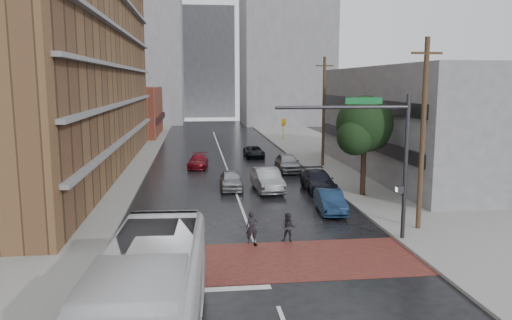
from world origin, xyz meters
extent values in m
plane|color=black|center=(0.00, 0.00, 0.00)|extent=(160.00, 160.00, 0.00)
cube|color=brown|center=(0.00, 0.50, 0.01)|extent=(14.00, 5.00, 0.02)
cube|color=gray|center=(-11.50, 25.00, 0.07)|extent=(9.00, 90.00, 0.15)
cube|color=gray|center=(11.50, 25.00, 0.07)|extent=(9.00, 90.00, 0.15)
cube|color=brown|center=(-14.00, 24.00, 14.00)|extent=(10.00, 44.00, 28.00)
cube|color=brown|center=(-12.00, 54.00, 3.50)|extent=(8.00, 16.00, 7.00)
cube|color=gray|center=(16.50, 20.00, 4.50)|extent=(11.00, 26.00, 9.00)
cube|color=gray|center=(-14.00, 78.00, 16.00)|extent=(18.00, 16.00, 32.00)
cube|color=gray|center=(14.00, 72.00, 18.00)|extent=(16.00, 14.00, 36.00)
cube|color=gray|center=(0.00, 95.00, 12.00)|extent=(12.00, 10.00, 24.00)
cylinder|color=#332319|center=(8.50, 12.00, 2.00)|extent=(0.36, 0.36, 4.00)
sphere|color=black|center=(8.50, 12.00, 5.00)|extent=(3.80, 3.80, 3.80)
sphere|color=black|center=(7.60, 11.20, 4.20)|extent=(2.40, 2.40, 2.40)
sphere|color=black|center=(9.30, 12.80, 4.40)|extent=(2.60, 2.60, 2.60)
cylinder|color=#2D2D33|center=(7.30, 2.50, 3.60)|extent=(0.20, 0.20, 7.20)
cylinder|color=#2D2D33|center=(4.10, 2.50, 6.60)|extent=(6.40, 0.16, 0.16)
imported|color=gold|center=(1.30, 2.50, 5.60)|extent=(0.20, 0.16, 1.00)
cube|color=#0C5926|center=(5.10, 2.50, 6.90)|extent=(1.80, 0.05, 0.30)
cube|color=#2D2D33|center=(7.05, 2.50, 2.60)|extent=(0.30, 0.30, 0.35)
cylinder|color=#473321|center=(8.80, 4.00, 5.00)|extent=(0.26, 0.26, 10.00)
cube|color=#473321|center=(8.80, 4.00, 9.20)|extent=(1.60, 0.12, 0.12)
cylinder|color=#473321|center=(8.80, 24.00, 5.00)|extent=(0.26, 0.26, 10.00)
cube|color=#473321|center=(8.80, 24.00, 9.20)|extent=(1.60, 0.12, 0.12)
imported|color=silver|center=(-4.20, -7.72, 1.66)|extent=(3.43, 12.08, 3.33)
imported|color=black|center=(-0.14, 3.00, 0.80)|extent=(0.62, 0.44, 1.60)
imported|color=black|center=(1.66, 3.00, 0.73)|extent=(0.87, 0.79, 1.45)
imported|color=#9A9DA1|center=(-0.26, 15.48, 0.69)|extent=(1.73, 4.09, 1.38)
imported|color=#9FA2A7|center=(2.29, 14.58, 0.81)|extent=(2.03, 5.03, 1.62)
imported|color=maroon|center=(-2.58, 25.13, 0.60)|extent=(2.10, 4.26, 1.19)
imported|color=black|center=(3.25, 30.92, 0.57)|extent=(2.00, 4.15, 1.14)
imported|color=#142846|center=(5.20, 8.23, 0.67)|extent=(1.74, 4.19, 1.35)
imported|color=black|center=(5.96, 14.29, 0.71)|extent=(2.08, 4.94, 1.42)
imported|color=#989A9F|center=(5.20, 22.24, 0.79)|extent=(1.89, 4.64, 1.58)
camera|label=1|loc=(-2.75, -20.20, 7.78)|focal=35.00mm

